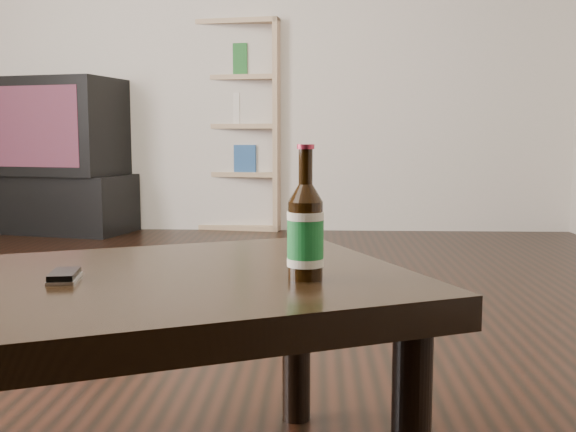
{
  "coord_description": "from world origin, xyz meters",
  "views": [
    {
      "loc": [
        0.72,
        -1.78,
        0.67
      ],
      "look_at": [
        0.67,
        -0.64,
        0.54
      ],
      "focal_mm": 42.0,
      "sensor_mm": 36.0,
      "label": 1
    }
  ],
  "objects_px": {
    "phone": "(64,276)",
    "tv_stand": "(58,203)",
    "beer_bottle": "(305,232)",
    "tv": "(55,127)",
    "coffee_table": "(85,313)",
    "bookshelf": "(230,122)"
  },
  "relations": [
    {
      "from": "bookshelf",
      "to": "phone",
      "type": "distance_m",
      "value": 3.87
    },
    {
      "from": "coffee_table",
      "to": "bookshelf",
      "type": "bearing_deg",
      "value": 93.66
    },
    {
      "from": "beer_bottle",
      "to": "phone",
      "type": "xyz_separation_m",
      "value": [
        -0.41,
        -0.03,
        -0.07
      ]
    },
    {
      "from": "tv_stand",
      "to": "phone",
      "type": "bearing_deg",
      "value": -54.69
    },
    {
      "from": "bookshelf",
      "to": "tv_stand",
      "type": "bearing_deg",
      "value": -154.49
    },
    {
      "from": "bookshelf",
      "to": "beer_bottle",
      "type": "distance_m",
      "value": 3.88
    },
    {
      "from": "tv",
      "to": "bookshelf",
      "type": "relative_size",
      "value": 0.67
    },
    {
      "from": "tv",
      "to": "beer_bottle",
      "type": "xyz_separation_m",
      "value": [
        1.8,
        -3.49,
        -0.22
      ]
    },
    {
      "from": "bookshelf",
      "to": "coffee_table",
      "type": "bearing_deg",
      "value": -76.3
    },
    {
      "from": "phone",
      "to": "tv_stand",
      "type": "bearing_deg",
      "value": 101.49
    },
    {
      "from": "tv_stand",
      "to": "bookshelf",
      "type": "bearing_deg",
      "value": 29.27
    },
    {
      "from": "bookshelf",
      "to": "phone",
      "type": "bearing_deg",
      "value": -76.82
    },
    {
      "from": "tv_stand",
      "to": "coffee_table",
      "type": "height_order",
      "value": "coffee_table"
    },
    {
      "from": "beer_bottle",
      "to": "phone",
      "type": "distance_m",
      "value": 0.42
    },
    {
      "from": "bookshelf",
      "to": "coffee_table",
      "type": "relative_size",
      "value": 1.13
    },
    {
      "from": "coffee_table",
      "to": "tv",
      "type": "bearing_deg",
      "value": 111.99
    },
    {
      "from": "tv",
      "to": "bookshelf",
      "type": "height_order",
      "value": "bookshelf"
    },
    {
      "from": "phone",
      "to": "coffee_table",
      "type": "bearing_deg",
      "value": -20.42
    },
    {
      "from": "tv",
      "to": "beer_bottle",
      "type": "distance_m",
      "value": 3.93
    },
    {
      "from": "tv",
      "to": "coffee_table",
      "type": "height_order",
      "value": "tv"
    },
    {
      "from": "tv_stand",
      "to": "coffee_table",
      "type": "distance_m",
      "value": 3.81
    },
    {
      "from": "coffee_table",
      "to": "beer_bottle",
      "type": "distance_m",
      "value": 0.4
    }
  ]
}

